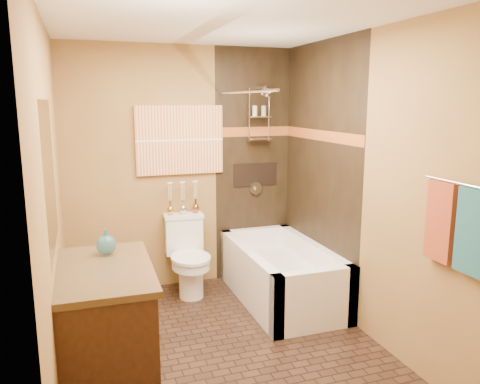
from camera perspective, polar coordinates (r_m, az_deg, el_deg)
name	(u,v)px	position (r m, az deg, el deg)	size (l,w,h in m)	color
floor	(227,350)	(3.92, -1.62, -18.66)	(3.00, 3.00, 0.00)	black
wall_left	(53,207)	(3.33, -21.85, -1.75)	(0.02, 3.00, 2.50)	olive
wall_right	(365,186)	(3.99, 14.94, 0.68)	(0.02, 3.00, 2.50)	olive
wall_back	(183,169)	(4.91, -6.95, 2.84)	(2.40, 0.02, 2.50)	olive
wall_front	(326,259)	(2.14, 10.45, -8.00)	(2.40, 0.02, 2.50)	olive
ceiling	(225,19)	(3.45, -1.86, 20.33)	(3.00, 3.00, 0.00)	silver
alcove_tile_back	(253,166)	(5.11, 1.61, 3.24)	(0.85, 0.01, 2.50)	black
alcove_tile_right	(319,173)	(4.62, 9.65, 2.25)	(0.01, 1.50, 2.50)	black
mosaic_band_back	(254,132)	(5.07, 1.67, 7.37)	(0.85, 0.01, 0.10)	brown
mosaic_band_right	(320,135)	(4.57, 9.69, 6.83)	(0.01, 1.50, 0.10)	brown
alcove_niche	(255,175)	(5.13, 1.89, 2.13)	(0.50, 0.01, 0.25)	black
shower_fixtures	(259,128)	(4.98, 2.35, 7.83)	(0.24, 0.33, 1.16)	silver
curtain_rod	(243,92)	(4.25, 0.40, 12.08)	(0.03, 0.03, 1.55)	silver
towel_bar	(458,184)	(3.12, 25.09, 0.94)	(0.02, 0.02, 0.55)	silver
towel_teal	(472,232)	(3.10, 26.48, -4.38)	(0.05, 0.22, 0.52)	#1B4B5B
towel_rust	(441,221)	(3.28, 23.26, -3.32)	(0.05, 0.22, 0.52)	maroon
sunset_painting	(180,140)	(4.84, -7.35, 6.29)	(0.90, 0.04, 0.70)	#D26331
vanity_mirror	(50,176)	(3.01, -22.19, 1.80)	(0.01, 1.00, 0.90)	white
bathtub	(281,278)	(4.72, 5.03, -10.42)	(0.80, 1.50, 0.55)	white
toilet	(188,255)	(4.82, -6.36, -7.68)	(0.41, 0.61, 0.79)	white
vanity	(105,332)	(3.33, -16.12, -16.05)	(0.64, 1.02, 0.89)	black
teal_bottle	(106,242)	(3.38, -16.01, -5.87)	(0.14, 0.14, 0.22)	#24666D
bud_vases	(183,197)	(4.84, -6.97, -0.60)	(0.33, 0.07, 0.33)	gold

